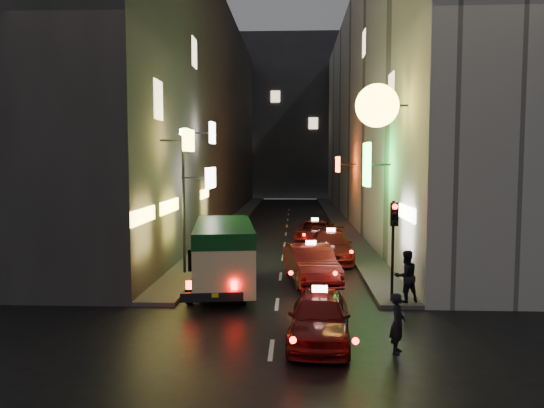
# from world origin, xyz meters

# --- Properties ---
(building_left) EXTENTS (7.54, 52.00, 18.00)m
(building_left) POSITION_xyz_m (-8.00, 33.99, 9.00)
(building_left) COLOR #3B3835
(building_left) RESTS_ON ground
(building_right) EXTENTS (8.03, 52.00, 18.00)m
(building_right) POSITION_xyz_m (8.00, 33.99, 9.00)
(building_right) COLOR #B3AFA4
(building_right) RESTS_ON ground
(building_far) EXTENTS (30.00, 10.00, 22.00)m
(building_far) POSITION_xyz_m (0.00, 66.00, 11.00)
(building_far) COLOR #35353A
(building_far) RESTS_ON ground
(sidewalk_left) EXTENTS (1.50, 52.00, 0.15)m
(sidewalk_left) POSITION_xyz_m (-4.25, 34.00, 0.07)
(sidewalk_left) COLOR #464341
(sidewalk_left) RESTS_ON ground
(sidewalk_right) EXTENTS (1.50, 52.00, 0.15)m
(sidewalk_right) POSITION_xyz_m (4.25, 34.00, 0.07)
(sidewalk_right) COLOR #464341
(sidewalk_right) RESTS_ON ground
(minibus) EXTENTS (2.95, 6.35, 2.62)m
(minibus) POSITION_xyz_m (-2.12, 10.39, 1.66)
(minibus) COLOR beige
(minibus) RESTS_ON ground
(taxi_near) EXTENTS (2.48, 5.29, 1.81)m
(taxi_near) POSITION_xyz_m (1.31, 4.70, 0.82)
(taxi_near) COLOR maroon
(taxi_near) RESTS_ON ground
(taxi_second) EXTENTS (3.30, 6.06, 2.00)m
(taxi_second) POSITION_xyz_m (1.28, 11.97, 0.91)
(taxi_second) COLOR maroon
(taxi_second) RESTS_ON ground
(taxi_third) EXTENTS (2.26, 5.45, 1.90)m
(taxi_third) POSITION_xyz_m (2.43, 16.77, 0.87)
(taxi_third) COLOR maroon
(taxi_third) RESTS_ON ground
(taxi_far) EXTENTS (2.67, 5.26, 1.78)m
(taxi_far) POSITION_xyz_m (1.85, 22.55, 0.80)
(taxi_far) COLOR maroon
(taxi_far) RESTS_ON ground
(pedestrian_crossing) EXTENTS (0.56, 0.68, 1.79)m
(pedestrian_crossing) POSITION_xyz_m (3.30, 3.95, 0.90)
(pedestrian_crossing) COLOR black
(pedestrian_crossing) RESTS_ON ground
(pedestrian_sidewalk) EXTENTS (0.89, 0.72, 2.04)m
(pedestrian_sidewalk) POSITION_xyz_m (4.45, 8.50, 1.17)
(pedestrian_sidewalk) COLOR black
(pedestrian_sidewalk) RESTS_ON sidewalk_right
(traffic_light) EXTENTS (0.26, 0.43, 3.50)m
(traffic_light) POSITION_xyz_m (4.00, 8.47, 2.69)
(traffic_light) COLOR black
(traffic_light) RESTS_ON sidewalk_right
(lamp_post) EXTENTS (0.28, 0.28, 6.22)m
(lamp_post) POSITION_xyz_m (-4.20, 13.00, 3.72)
(lamp_post) COLOR black
(lamp_post) RESTS_ON sidewalk_left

